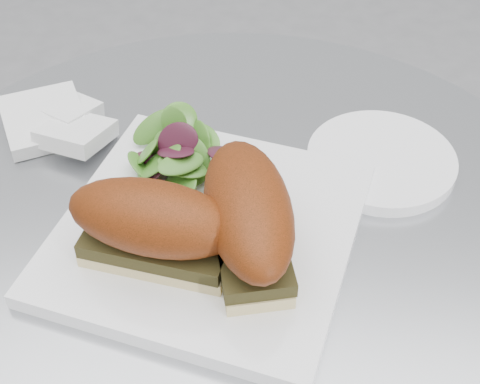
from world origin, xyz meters
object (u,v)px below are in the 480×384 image
at_px(saucer, 381,160).
at_px(plate, 208,230).
at_px(sandwich_left, 154,225).
at_px(sandwich_right, 248,215).

bearing_deg(saucer, plate, -145.38).
height_order(plate, sandwich_left, sandwich_left).
distance_m(plate, saucer, 0.20).
relative_size(plate, sandwich_right, 1.51).
xyz_separation_m(sandwich_left, sandwich_right, (0.08, 0.02, -0.00)).
distance_m(plate, sandwich_left, 0.08).
xyz_separation_m(sandwich_right, saucer, (0.13, 0.14, -0.05)).
bearing_deg(saucer, sandwich_right, -132.03).
height_order(sandwich_left, sandwich_right, same).
bearing_deg(sandwich_left, plate, 59.91).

